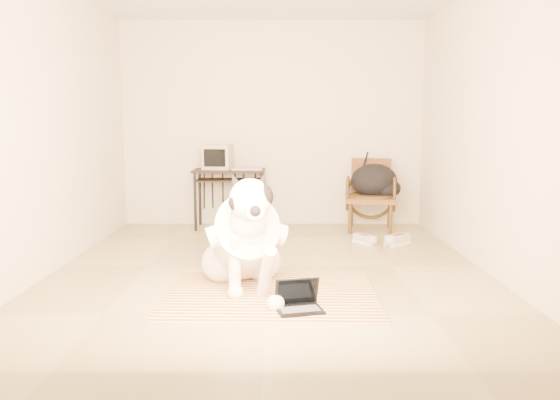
{
  "coord_description": "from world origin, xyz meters",
  "views": [
    {
      "loc": [
        0.09,
        -5.1,
        1.36
      ],
      "look_at": [
        0.1,
        -0.73,
        0.75
      ],
      "focal_mm": 35.0,
      "sensor_mm": 36.0,
      "label": 1
    }
  ],
  "objects_px": {
    "computer_desk": "(229,178)",
    "crt_monitor": "(218,157)",
    "dog": "(245,240)",
    "laptop": "(298,302)",
    "pc_tower": "(241,212)",
    "backpack": "(376,182)",
    "rattan_chair": "(371,194)"
  },
  "relations": [
    {
      "from": "computer_desk",
      "to": "crt_monitor",
      "type": "bearing_deg",
      "value": 167.12
    },
    {
      "from": "dog",
      "to": "laptop",
      "type": "relative_size",
      "value": 3.69
    },
    {
      "from": "dog",
      "to": "pc_tower",
      "type": "relative_size",
      "value": 2.75
    },
    {
      "from": "dog",
      "to": "backpack",
      "type": "distance_m",
      "value": 2.96
    },
    {
      "from": "dog",
      "to": "backpack",
      "type": "relative_size",
      "value": 2.18
    },
    {
      "from": "dog",
      "to": "rattan_chair",
      "type": "bearing_deg",
      "value": 60.16
    },
    {
      "from": "laptop",
      "to": "computer_desk",
      "type": "bearing_deg",
      "value": 103.63
    },
    {
      "from": "pc_tower",
      "to": "rattan_chair",
      "type": "bearing_deg",
      "value": -2.35
    },
    {
      "from": "dog",
      "to": "rattan_chair",
      "type": "height_order",
      "value": "dog"
    },
    {
      "from": "computer_desk",
      "to": "crt_monitor",
      "type": "distance_m",
      "value": 0.31
    },
    {
      "from": "laptop",
      "to": "pc_tower",
      "type": "height_order",
      "value": "pc_tower"
    },
    {
      "from": "dog",
      "to": "backpack",
      "type": "bearing_deg",
      "value": 58.91
    },
    {
      "from": "rattan_chair",
      "to": "backpack",
      "type": "bearing_deg",
      "value": -14.11
    },
    {
      "from": "dog",
      "to": "laptop",
      "type": "xyz_separation_m",
      "value": [
        0.42,
        -0.59,
        -0.33
      ]
    },
    {
      "from": "laptop",
      "to": "pc_tower",
      "type": "bearing_deg",
      "value": 101.28
    },
    {
      "from": "rattan_chair",
      "to": "pc_tower",
      "type": "bearing_deg",
      "value": 177.65
    },
    {
      "from": "pc_tower",
      "to": "backpack",
      "type": "bearing_deg",
      "value": -2.8
    },
    {
      "from": "dog",
      "to": "backpack",
      "type": "xyz_separation_m",
      "value": [
        1.52,
        2.52,
        0.21
      ]
    },
    {
      "from": "laptop",
      "to": "backpack",
      "type": "height_order",
      "value": "backpack"
    },
    {
      "from": "rattan_chair",
      "to": "backpack",
      "type": "relative_size",
      "value": 1.45
    },
    {
      "from": "rattan_chair",
      "to": "crt_monitor",
      "type": "bearing_deg",
      "value": 175.82
    },
    {
      "from": "crt_monitor",
      "to": "laptop",
      "type": "bearing_deg",
      "value": -74.04
    },
    {
      "from": "computer_desk",
      "to": "pc_tower",
      "type": "xyz_separation_m",
      "value": [
        0.15,
        -0.04,
        -0.45
      ]
    },
    {
      "from": "crt_monitor",
      "to": "backpack",
      "type": "relative_size",
      "value": 0.63
    },
    {
      "from": "rattan_chair",
      "to": "dog",
      "type": "bearing_deg",
      "value": -119.84
    },
    {
      "from": "laptop",
      "to": "rattan_chair",
      "type": "height_order",
      "value": "rattan_chair"
    },
    {
      "from": "pc_tower",
      "to": "backpack",
      "type": "distance_m",
      "value": 1.79
    },
    {
      "from": "rattan_chair",
      "to": "laptop",
      "type": "bearing_deg",
      "value": -108.32
    },
    {
      "from": "backpack",
      "to": "crt_monitor",
      "type": "bearing_deg",
      "value": 175.5
    },
    {
      "from": "laptop",
      "to": "pc_tower",
      "type": "distance_m",
      "value": 3.26
    },
    {
      "from": "laptop",
      "to": "backpack",
      "type": "distance_m",
      "value": 3.35
    },
    {
      "from": "dog",
      "to": "crt_monitor",
      "type": "height_order",
      "value": "crt_monitor"
    }
  ]
}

